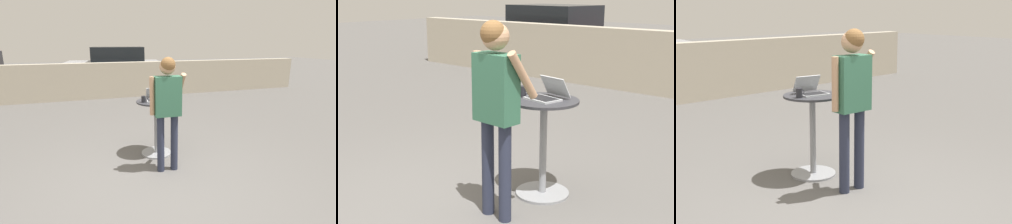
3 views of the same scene
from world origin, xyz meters
The scene contains 7 objects.
ground_plane centered at (0.00, 0.00, 0.00)m, with size 50.00×50.00×0.00m, color #5B5956.
pavement_kerb centered at (0.00, 6.31, 0.61)m, with size 15.38×0.35×1.23m.
cafe_table centered at (0.29, 1.17, 0.56)m, with size 0.66×0.66×0.96m.
laptop centered at (0.30, 1.20, 1.00)m, with size 0.37×0.38×0.21m.
coffee_mug centered at (0.07, 1.12, 1.01)m, with size 0.11×0.07×0.11m.
standing_person centered at (0.28, 0.51, 1.10)m, with size 0.54×0.37×1.72m.
parked_car_near_street centered at (0.63, 9.44, 0.86)m, with size 4.42×2.39×1.69m.
Camera 1 is at (-0.87, -3.01, 1.93)m, focal length 28.00 mm.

